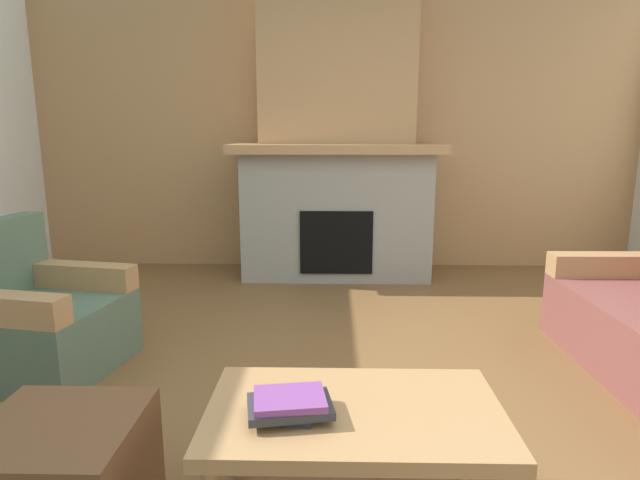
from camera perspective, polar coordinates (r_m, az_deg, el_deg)
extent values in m
plane|color=brown|center=(2.67, 2.08, -18.50)|extent=(9.00, 9.00, 0.00)
cube|color=#A87A4C|center=(5.31, 1.77, 11.75)|extent=(6.00, 0.12, 2.70)
cube|color=gray|center=(4.96, 1.75, 2.77)|extent=(1.70, 0.70, 1.15)
cube|color=black|center=(4.67, 1.77, -0.22)|extent=(0.64, 0.08, 0.56)
cube|color=#A87A4C|center=(4.85, 1.80, 9.87)|extent=(1.90, 0.82, 0.08)
cube|color=#A87A4C|center=(5.04, 1.85, 18.77)|extent=(1.40, 0.50, 1.47)
cube|color=#A87A4C|center=(4.00, 29.20, -2.37)|extent=(0.84, 0.17, 0.15)
cube|color=#4C604C|center=(3.42, -27.51, -9.21)|extent=(0.88, 0.88, 0.40)
cube|color=#A87A4C|center=(3.58, -24.83, -3.48)|extent=(0.77, 0.27, 0.15)
cube|color=#A87A4C|center=(1.88, 3.74, -18.25)|extent=(1.00, 0.60, 0.05)
cylinder|color=#A87A4C|center=(2.23, -8.71, -19.66)|extent=(0.06, 0.06, 0.38)
cylinder|color=#A87A4C|center=(2.26, 15.31, -19.49)|extent=(0.06, 0.06, 0.38)
cube|color=brown|center=(2.14, -26.11, -22.02)|extent=(0.52, 0.52, 0.40)
cube|color=#2D2D33|center=(1.83, -3.45, -17.80)|extent=(0.22, 0.19, 0.02)
cube|color=#2D2D33|center=(1.80, -3.27, -17.49)|extent=(0.30, 0.23, 0.03)
cube|color=#7A3D84|center=(1.79, -3.30, -16.76)|extent=(0.25, 0.21, 0.02)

